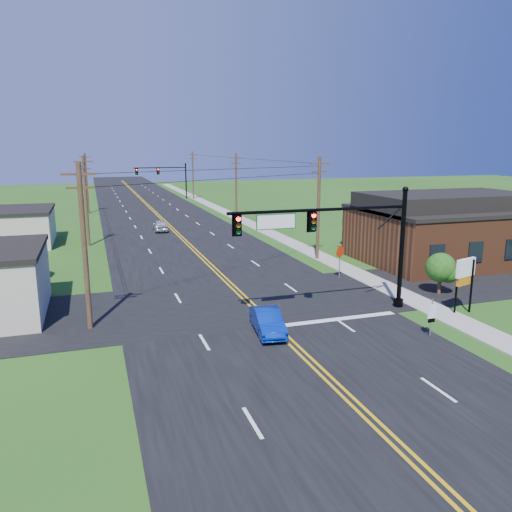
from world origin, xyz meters
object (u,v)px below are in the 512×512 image
object	(u,v)px
signal_mast_main	(336,236)
signal_mast_far	(163,175)
route_sign	(432,315)
stop_sign	(340,255)
blue_car	(268,322)

from	to	relation	value
signal_mast_main	signal_mast_far	xyz separation A→B (m)	(0.10, 72.00, -0.20)
signal_mast_main	route_sign	bearing A→B (deg)	-56.92
signal_mast_far	route_sign	world-z (taller)	signal_mast_far
stop_sign	blue_car	bearing A→B (deg)	-159.53
blue_car	stop_sign	distance (m)	12.82
signal_mast_far	blue_car	xyz separation A→B (m)	(-4.92, -73.76, -3.91)
blue_car	route_sign	world-z (taller)	route_sign
blue_car	stop_sign	xyz separation A→B (m)	(8.98, 9.06, 1.20)
blue_car	signal_mast_main	bearing A→B (deg)	27.41
route_sign	stop_sign	xyz separation A→B (m)	(1.00, 12.16, 0.64)
signal_mast_main	signal_mast_far	distance (m)	72.00
route_sign	stop_sign	size ratio (longest dim) A/B	0.80
signal_mast_far	stop_sign	xyz separation A→B (m)	(4.06, -64.70, -2.70)
route_sign	stop_sign	world-z (taller)	stop_sign
stop_sign	signal_mast_main	bearing A→B (deg)	-144.45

